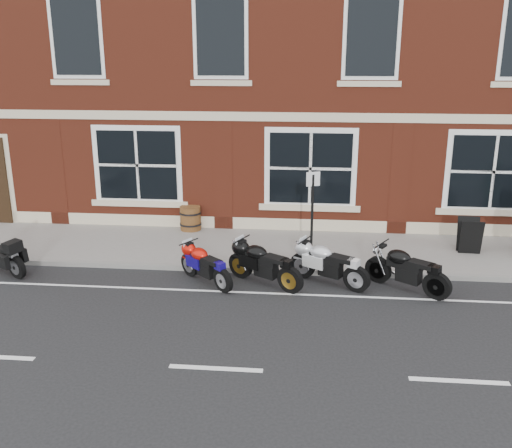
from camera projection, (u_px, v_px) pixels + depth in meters
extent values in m
plane|color=black|center=(238.00, 296.00, 12.48)|extent=(80.00, 80.00, 0.00)
cube|color=slate|center=(252.00, 248.00, 15.32)|extent=(30.00, 3.00, 0.12)
cube|color=slate|center=(245.00, 270.00, 13.81)|extent=(30.00, 0.16, 0.12)
cube|color=maroon|center=(273.00, 26.00, 20.74)|extent=(24.00, 12.00, 12.00)
cylinder|color=black|center=(18.00, 266.00, 13.39)|extent=(0.56, 0.39, 0.58)
cube|color=black|center=(7.00, 248.00, 13.46)|extent=(0.55, 0.46, 0.09)
cylinder|color=black|center=(191.00, 264.00, 13.54)|extent=(0.49, 0.47, 0.57)
cylinder|color=black|center=(224.00, 280.00, 12.61)|extent=(0.49, 0.47, 0.57)
cube|color=black|center=(205.00, 259.00, 13.02)|extent=(0.66, 0.64, 0.19)
ellipsoid|color=#BC1108|center=(202.00, 253.00, 13.08)|extent=(0.58, 0.57, 0.28)
cube|color=black|center=(215.00, 260.00, 12.74)|extent=(0.51, 0.50, 0.09)
cylinder|color=black|center=(241.00, 265.00, 13.42)|extent=(0.60, 0.45, 0.63)
cylinder|color=black|center=(291.00, 279.00, 12.56)|extent=(0.60, 0.45, 0.63)
cube|color=black|center=(264.00, 257.00, 12.92)|extent=(0.79, 0.63, 0.22)
ellipsoid|color=black|center=(259.00, 251.00, 12.98)|extent=(0.66, 0.60, 0.32)
cube|color=black|center=(278.00, 258.00, 12.66)|extent=(0.60, 0.51, 0.10)
cylinder|color=black|center=(303.00, 265.00, 13.43)|extent=(0.60, 0.43, 0.62)
cylinder|color=black|center=(357.00, 278.00, 12.62)|extent=(0.60, 0.43, 0.62)
cube|color=black|center=(328.00, 257.00, 12.96)|extent=(0.79, 0.60, 0.21)
ellipsoid|color=#B6B7BB|center=(323.00, 251.00, 13.01)|extent=(0.65, 0.58, 0.31)
cube|color=black|center=(343.00, 258.00, 12.71)|extent=(0.59, 0.49, 0.10)
cylinder|color=black|center=(379.00, 269.00, 13.14)|extent=(0.58, 0.48, 0.63)
cylinder|color=black|center=(438.00, 286.00, 12.22)|extent=(0.58, 0.48, 0.63)
cube|color=black|center=(406.00, 262.00, 12.62)|extent=(0.78, 0.66, 0.22)
ellipsoid|color=black|center=(401.00, 256.00, 12.68)|extent=(0.66, 0.62, 0.32)
cube|color=black|center=(423.00, 263.00, 12.34)|extent=(0.59, 0.53, 0.10)
cylinder|color=#512E15|center=(190.00, 218.00, 16.62)|extent=(0.60, 0.60, 0.70)
cylinder|color=black|center=(191.00, 224.00, 16.67)|extent=(0.63, 0.63, 0.05)
cylinder|color=black|center=(190.00, 213.00, 16.57)|extent=(0.63, 0.63, 0.05)
cylinder|color=black|center=(312.00, 222.00, 13.44)|extent=(0.06, 0.06, 2.30)
cube|color=silver|center=(313.00, 179.00, 13.14)|extent=(0.32, 0.15, 0.33)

